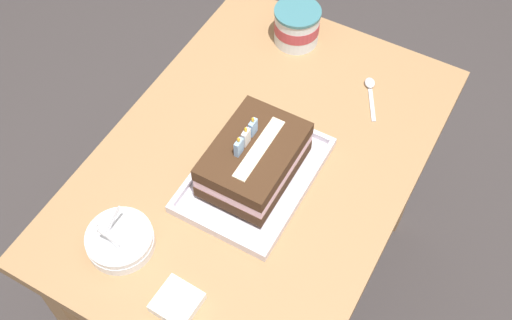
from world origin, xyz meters
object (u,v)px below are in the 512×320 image
at_px(foil_tray, 254,176).
at_px(ice_cream_tub, 297,25).
at_px(serving_spoon_near_tray, 370,87).
at_px(napkin_pile, 177,302).
at_px(birthday_cake, 254,159).
at_px(bowl_stack, 120,240).

xyz_separation_m(foil_tray, ice_cream_tub, (0.44, 0.12, 0.04)).
bearing_deg(serving_spoon_near_tray, ice_cream_tub, 74.85).
bearing_deg(napkin_pile, foil_tray, 2.60).
bearing_deg(birthday_cake, foil_tray, -90.00).
relative_size(foil_tray, serving_spoon_near_tray, 2.67).
height_order(bowl_stack, serving_spoon_near_tray, bowl_stack).
distance_m(ice_cream_tub, serving_spoon_near_tray, 0.26).
xyz_separation_m(birthday_cake, serving_spoon_near_tray, (0.38, -0.12, -0.07)).
xyz_separation_m(bowl_stack, napkin_pile, (-0.05, -0.18, -0.01)).
bearing_deg(birthday_cake, napkin_pile, -177.37).
relative_size(bowl_stack, ice_cream_tub, 1.17).
distance_m(serving_spoon_near_tray, napkin_pile, 0.72).
relative_size(serving_spoon_near_tray, napkin_pile, 1.49).
bearing_deg(bowl_stack, foil_tray, -29.32).
bearing_deg(foil_tray, bowl_stack, 150.68).
height_order(ice_cream_tub, napkin_pile, ice_cream_tub).
height_order(birthday_cake, serving_spoon_near_tray, birthday_cake).
bearing_deg(birthday_cake, serving_spoon_near_tray, -18.19).
bearing_deg(serving_spoon_near_tray, foil_tray, 161.83).
distance_m(birthday_cake, napkin_pile, 0.35).
distance_m(bowl_stack, ice_cream_tub, 0.73).
relative_size(bowl_stack, napkin_pile, 1.63).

